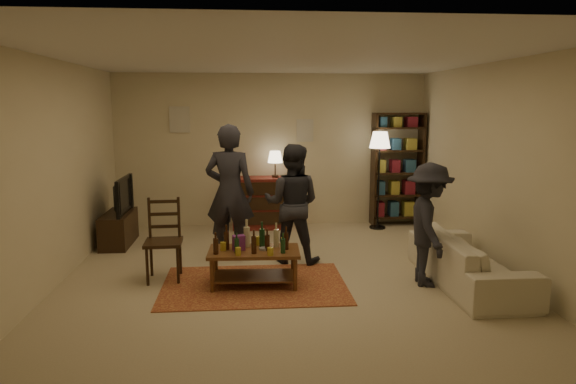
{
  "coord_description": "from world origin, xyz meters",
  "views": [
    {
      "loc": [
        -0.48,
        -6.16,
        2.15
      ],
      "look_at": [
        0.05,
        0.1,
        1.08
      ],
      "focal_mm": 32.0,
      "sensor_mm": 36.0,
      "label": 1
    }
  ],
  "objects": [
    {
      "name": "floor",
      "position": [
        0.0,
        0.0,
        0.0
      ],
      "size": [
        6.0,
        6.0,
        0.0
      ],
      "primitive_type": "plane",
      "color": "#C6B793",
      "rests_on": "ground"
    },
    {
      "name": "room_shell",
      "position": [
        -0.65,
        2.98,
        1.81
      ],
      "size": [
        6.0,
        6.0,
        6.0
      ],
      "color": "beige",
      "rests_on": "ground"
    },
    {
      "name": "rug",
      "position": [
        -0.38,
        -0.23,
        0.01
      ],
      "size": [
        2.2,
        1.5,
        0.01
      ],
      "primitive_type": "cube",
      "color": "maroon",
      "rests_on": "ground"
    },
    {
      "name": "coffee_table",
      "position": [
        -0.39,
        -0.23,
        0.39
      ],
      "size": [
        1.1,
        0.63,
        0.78
      ],
      "rotation": [
        0.0,
        0.0,
        -0.04
      ],
      "color": "brown",
      "rests_on": "ground"
    },
    {
      "name": "dining_chair",
      "position": [
        -1.49,
        0.13,
        0.55
      ],
      "size": [
        0.47,
        0.47,
        1.03
      ],
      "rotation": [
        0.0,
        0.0,
        0.04
      ],
      "color": "#322010",
      "rests_on": "ground"
    },
    {
      "name": "tv_stand",
      "position": [
        -2.44,
        1.8,
        0.38
      ],
      "size": [
        0.4,
        1.0,
        1.06
      ],
      "color": "#322010",
      "rests_on": "ground"
    },
    {
      "name": "dresser",
      "position": [
        -0.19,
        2.71,
        0.48
      ],
      "size": [
        1.0,
        0.5,
        1.36
      ],
      "color": "maroon",
      "rests_on": "ground"
    },
    {
      "name": "bookshelf",
      "position": [
        2.25,
        2.78,
        1.03
      ],
      "size": [
        0.9,
        0.34,
        2.02
      ],
      "color": "#322010",
      "rests_on": "ground"
    },
    {
      "name": "floor_lamp",
      "position": [
        1.84,
        2.51,
        1.44
      ],
      "size": [
        0.36,
        0.36,
        1.7
      ],
      "color": "black",
      "rests_on": "ground"
    },
    {
      "name": "sofa",
      "position": [
        2.2,
        -0.4,
        0.3
      ],
      "size": [
        0.81,
        2.08,
        0.61
      ],
      "primitive_type": "imported",
      "rotation": [
        0.0,
        0.0,
        1.57
      ],
      "color": "beige",
      "rests_on": "ground"
    },
    {
      "name": "person_left",
      "position": [
        -0.69,
        0.92,
        0.95
      ],
      "size": [
        0.78,
        0.6,
        1.9
      ],
      "primitive_type": "imported",
      "rotation": [
        0.0,
        0.0,
        2.92
      ],
      "color": "#25262D",
      "rests_on": "ground"
    },
    {
      "name": "person_right",
      "position": [
        0.16,
        0.7,
        0.82
      ],
      "size": [
        0.94,
        0.82,
        1.63
      ],
      "primitive_type": "imported",
      "rotation": [
        0.0,
        0.0,
        2.85
      ],
      "color": "#27282F",
      "rests_on": "ground"
    },
    {
      "name": "person_by_sofa",
      "position": [
        1.7,
        -0.36,
        0.74
      ],
      "size": [
        0.68,
        1.02,
        1.48
      ],
      "primitive_type": "imported",
      "rotation": [
        0.0,
        0.0,
        1.43
      ],
      "color": "#222228",
      "rests_on": "ground"
    }
  ]
}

